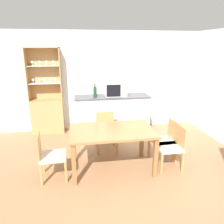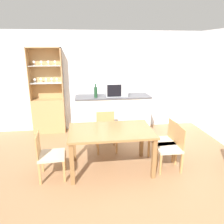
# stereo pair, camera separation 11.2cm
# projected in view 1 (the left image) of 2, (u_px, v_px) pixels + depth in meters

# --- Properties ---
(ground_plane) EXTENTS (18.00, 18.00, 0.00)m
(ground_plane) POSITION_uv_depth(u_px,v_px,m) (123.00, 181.00, 3.66)
(ground_plane) COLOR #936B47
(wall_back) EXTENTS (6.80, 0.06, 2.55)m
(wall_back) POSITION_uv_depth(u_px,v_px,m) (103.00, 81.00, 5.78)
(wall_back) COLOR silver
(wall_back) RESTS_ON ground_plane
(kitchen_counter) EXTENTS (1.78, 0.57, 1.03)m
(kitchen_counter) POSITION_uv_depth(u_px,v_px,m) (112.00, 116.00, 5.35)
(kitchen_counter) COLOR silver
(kitchen_counter) RESTS_ON ground_plane
(display_cabinet) EXTENTS (0.80, 0.33, 2.15)m
(display_cabinet) POSITION_uv_depth(u_px,v_px,m) (47.00, 109.00, 5.57)
(display_cabinet) COLOR tan
(display_cabinet) RESTS_ON ground_plane
(dining_table) EXTENTS (1.48, 0.92, 0.76)m
(dining_table) POSITION_uv_depth(u_px,v_px,m) (112.00, 135.00, 3.86)
(dining_table) COLOR olive
(dining_table) RESTS_ON ground_plane
(dining_chair_head_far) EXTENTS (0.43, 0.43, 0.81)m
(dining_chair_head_far) POSITION_uv_depth(u_px,v_px,m) (106.00, 131.00, 4.67)
(dining_chair_head_far) COLOR #C1B299
(dining_chair_head_far) RESTS_ON ground_plane
(dining_chair_side_right_near) EXTENTS (0.43, 0.43, 0.81)m
(dining_chair_side_right_near) POSITION_uv_depth(u_px,v_px,m) (171.00, 147.00, 3.96)
(dining_chair_side_right_near) COLOR #C1B299
(dining_chair_side_right_near) RESTS_ON ground_plane
(dining_chair_side_right_far) EXTENTS (0.46, 0.46, 0.81)m
(dining_chair_side_right_far) POSITION_uv_depth(u_px,v_px,m) (165.00, 140.00, 4.22)
(dining_chair_side_right_far) COLOR #C1B299
(dining_chair_side_right_far) RESTS_ON ground_plane
(dining_chair_side_left_near) EXTENTS (0.45, 0.45, 0.81)m
(dining_chair_side_left_near) POSITION_uv_depth(u_px,v_px,m) (50.00, 156.00, 3.63)
(dining_chair_side_left_near) COLOR #C1B299
(dining_chair_side_left_near) RESTS_ON ground_plane
(microwave) EXTENTS (0.51, 0.39, 0.32)m
(microwave) POSITION_uv_depth(u_px,v_px,m) (115.00, 89.00, 5.18)
(microwave) COLOR #B7BABF
(microwave) RESTS_ON kitchen_counter
(wine_bottle) EXTENTS (0.08, 0.08, 0.32)m
(wine_bottle) POSITION_uv_depth(u_px,v_px,m) (95.00, 92.00, 4.98)
(wine_bottle) COLOR #193D23
(wine_bottle) RESTS_ON kitchen_counter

